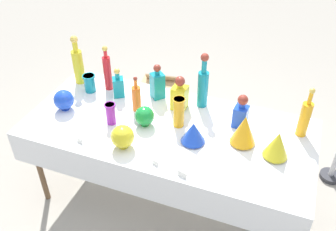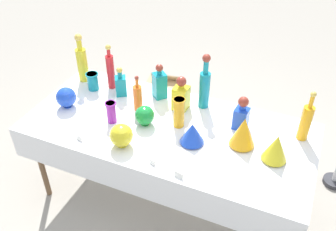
# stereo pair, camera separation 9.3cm
# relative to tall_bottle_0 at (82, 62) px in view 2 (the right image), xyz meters

# --- Properties ---
(ground_plane) EXTENTS (40.00, 40.00, 0.00)m
(ground_plane) POSITION_rel_tall_bottle_0_xyz_m (0.91, -0.30, -0.94)
(ground_plane) COLOR #A0998C
(display_table) EXTENTS (2.08, 0.96, 0.76)m
(display_table) POSITION_rel_tall_bottle_0_xyz_m (0.91, -0.33, -0.23)
(display_table) COLOR white
(display_table) RESTS_ON ground
(tall_bottle_0) EXTENTS (0.09, 0.09, 0.42)m
(tall_bottle_0) POSITION_rel_tall_bottle_0_xyz_m (0.00, 0.00, 0.00)
(tall_bottle_0) COLOR yellow
(tall_bottle_0) RESTS_ON display_table
(tall_bottle_1) EXTENTS (0.07, 0.07, 0.39)m
(tall_bottle_1) POSITION_rel_tall_bottle_0_xyz_m (1.82, -0.05, -0.03)
(tall_bottle_1) COLOR orange
(tall_bottle_1) RESTS_ON display_table
(tall_bottle_2) EXTENTS (0.07, 0.07, 0.29)m
(tall_bottle_2) POSITION_rel_tall_bottle_0_xyz_m (0.62, -0.19, -0.07)
(tall_bottle_2) COLOR orange
(tall_bottle_2) RESTS_ON display_table
(tall_bottle_3) EXTENTS (0.08, 0.08, 0.45)m
(tall_bottle_3) POSITION_rel_tall_bottle_0_xyz_m (1.06, 0.04, 0.01)
(tall_bottle_3) COLOR teal
(tall_bottle_3) RESTS_ON display_table
(tall_bottle_4) EXTENTS (0.06, 0.06, 0.39)m
(tall_bottle_4) POSITION_rel_tall_bottle_0_xyz_m (0.28, -0.01, -0.01)
(tall_bottle_4) COLOR red
(tall_bottle_4) RESTS_ON display_table
(square_decanter_0) EXTENTS (0.13, 0.13, 0.29)m
(square_decanter_0) POSITION_rel_tall_bottle_0_xyz_m (0.70, 0.02, -0.05)
(square_decanter_0) COLOR teal
(square_decanter_0) RESTS_ON display_table
(square_decanter_1) EXTENTS (0.10, 0.10, 0.26)m
(square_decanter_1) POSITION_rel_tall_bottle_0_xyz_m (1.39, -0.11, -0.06)
(square_decanter_1) COLOR blue
(square_decanter_1) RESTS_ON display_table
(square_decanter_2) EXTENTS (0.11, 0.11, 0.28)m
(square_decanter_2) POSITION_rel_tall_bottle_0_xyz_m (0.91, -0.06, -0.06)
(square_decanter_2) COLOR yellow
(square_decanter_2) RESTS_ON display_table
(square_decanter_3) EXTENTS (0.12, 0.12, 0.25)m
(square_decanter_3) POSITION_rel_tall_bottle_0_xyz_m (0.40, -0.07, -0.08)
(square_decanter_3) COLOR teal
(square_decanter_3) RESTS_ON display_table
(slender_vase_0) EXTENTS (0.08, 0.08, 0.17)m
(slender_vase_0) POSITION_rel_tall_bottle_0_xyz_m (0.51, -0.41, -0.09)
(slender_vase_0) COLOR purple
(slender_vase_0) RESTS_ON display_table
(slender_vase_1) EXTENTS (0.10, 0.10, 0.15)m
(slender_vase_1) POSITION_rel_tall_bottle_0_xyz_m (0.15, -0.10, -0.10)
(slender_vase_1) COLOR teal
(slender_vase_1) RESTS_ON display_table
(slender_vase_2) EXTENTS (0.09, 0.09, 0.23)m
(slender_vase_2) POSITION_rel_tall_bottle_0_xyz_m (0.98, -0.26, -0.05)
(slender_vase_2) COLOR orange
(slender_vase_2) RESTS_ON display_table
(fluted_vase_0) EXTENTS (0.17, 0.17, 0.16)m
(fluted_vase_0) POSITION_rel_tall_bottle_0_xyz_m (1.13, -0.40, -0.09)
(fluted_vase_0) COLOR blue
(fluted_vase_0) RESTS_ON display_table
(fluted_vase_1) EXTENTS (0.16, 0.16, 0.20)m
(fluted_vase_1) POSITION_rel_tall_bottle_0_xyz_m (1.68, -0.35, -0.07)
(fluted_vase_1) COLOR yellow
(fluted_vase_1) RESTS_ON display_table
(fluted_vase_2) EXTENTS (0.17, 0.17, 0.23)m
(fluted_vase_2) POSITION_rel_tall_bottle_0_xyz_m (1.45, -0.29, -0.06)
(fluted_vase_2) COLOR orange
(fluted_vase_2) RESTS_ON display_table
(round_bowl_0) EXTENTS (0.14, 0.14, 0.15)m
(round_bowl_0) POSITION_rel_tall_bottle_0_xyz_m (0.75, -0.34, -0.10)
(round_bowl_0) COLOR #198C38
(round_bowl_0) RESTS_ON display_table
(round_bowl_1) EXTENTS (0.15, 0.15, 0.16)m
(round_bowl_1) POSITION_rel_tall_bottle_0_xyz_m (0.10, -0.38, -0.09)
(round_bowl_1) COLOR blue
(round_bowl_1) RESTS_ON display_table
(round_bowl_2) EXTENTS (0.16, 0.16, 0.17)m
(round_bowl_2) POSITION_rel_tall_bottle_0_xyz_m (0.71, -0.61, -0.09)
(round_bowl_2) COLOR yellow
(round_bowl_2) RESTS_ON display_table
(price_tag_left) EXTENTS (0.07, 0.03, 0.04)m
(price_tag_left) POSITION_rel_tall_bottle_0_xyz_m (1.17, -0.74, -0.16)
(price_tag_left) COLOR white
(price_tag_left) RESTS_ON display_table
(price_tag_center) EXTENTS (0.05, 0.02, 0.03)m
(price_tag_center) POSITION_rel_tall_bottle_0_xyz_m (0.41, -0.68, -0.16)
(price_tag_center) COLOR white
(price_tag_center) RESTS_ON display_table
(price_tag_right) EXTENTS (0.05, 0.03, 0.03)m
(price_tag_right) POSITION_rel_tall_bottle_0_xyz_m (0.98, -0.70, -0.16)
(price_tag_right) COLOR white
(price_tag_right) RESTS_ON display_table
(cardboard_box_behind_left) EXTENTS (0.45, 0.45, 0.43)m
(cardboard_box_behind_left) POSITION_rel_tall_bottle_0_xyz_m (0.40, 0.77, -0.76)
(cardboard_box_behind_left) COLOR tan
(cardboard_box_behind_left) RESTS_ON ground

